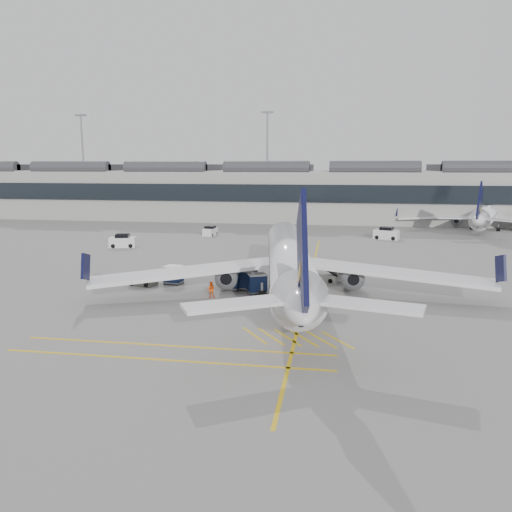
# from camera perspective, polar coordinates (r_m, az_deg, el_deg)

# --- Properties ---
(ground) EXTENTS (220.00, 220.00, 0.00)m
(ground) POSITION_cam_1_polar(r_m,az_deg,el_deg) (45.00, -7.58, -5.59)
(ground) COLOR gray
(ground) RESTS_ON ground
(terminal) EXTENTS (200.00, 20.45, 12.40)m
(terminal) POSITION_cam_1_polar(r_m,az_deg,el_deg) (114.18, 2.80, 7.29)
(terminal) COLOR #9E9E99
(terminal) RESTS_ON ground
(light_masts) EXTENTS (113.00, 0.60, 25.45)m
(light_masts) POSITION_cam_1_polar(r_m,az_deg,el_deg) (128.21, 2.80, 11.36)
(light_masts) COLOR slate
(light_masts) RESTS_ON ground
(apron_markings) EXTENTS (0.25, 60.00, 0.01)m
(apron_markings) POSITION_cam_1_polar(r_m,az_deg,el_deg) (52.91, 6.04, -3.12)
(apron_markings) COLOR gold
(apron_markings) RESTS_ON ground
(airliner_main) EXTENTS (37.41, 41.13, 10.97)m
(airliner_main) POSITION_cam_1_polar(r_m,az_deg,el_deg) (47.69, 3.85, -0.63)
(airliner_main) COLOR white
(airliner_main) RESTS_ON ground
(airliner_far) EXTENTS (31.38, 34.75, 9.68)m
(airliner_far) POSITION_cam_1_polar(r_m,az_deg,el_deg) (105.67, 24.88, 4.29)
(airliner_far) COLOR white
(airliner_far) RESTS_ON ground
(belt_loader) EXTENTS (5.19, 3.07, 2.06)m
(belt_loader) POSITION_cam_1_polar(r_m,az_deg,el_deg) (54.43, 7.19, -2.12)
(belt_loader) COLOR #BCBAB2
(belt_loader) RESTS_ON ground
(baggage_cart_a) EXTENTS (2.30, 2.14, 1.94)m
(baggage_cart_a) POSITION_cam_1_polar(r_m,az_deg,el_deg) (48.39, 0.12, -3.08)
(baggage_cart_a) COLOR gray
(baggage_cart_a) RESTS_ON ground
(baggage_cart_b) EXTENTS (2.20, 1.93, 2.03)m
(baggage_cart_b) POSITION_cam_1_polar(r_m,az_deg,el_deg) (49.92, -1.07, -2.61)
(baggage_cart_b) COLOR gray
(baggage_cart_b) RESTS_ON ground
(baggage_cart_c) EXTENTS (2.14, 1.94, 1.85)m
(baggage_cart_c) POSITION_cam_1_polar(r_m,az_deg,el_deg) (49.99, -2.63, -2.71)
(baggage_cart_c) COLOR gray
(baggage_cart_c) RESTS_ON ground
(baggage_cart_d) EXTENTS (2.07, 1.81, 1.92)m
(baggage_cart_d) POSITION_cam_1_polar(r_m,az_deg,el_deg) (52.93, -9.41, -2.06)
(baggage_cart_d) COLOR gray
(baggage_cart_d) RESTS_ON ground
(ramp_agent_a) EXTENTS (0.63, 0.67, 1.55)m
(ramp_agent_a) POSITION_cam_1_polar(r_m,az_deg,el_deg) (52.58, -2.28, -2.30)
(ramp_agent_a) COLOR orange
(ramp_agent_a) RESTS_ON ground
(ramp_agent_b) EXTENTS (0.84, 0.70, 1.55)m
(ramp_agent_b) POSITION_cam_1_polar(r_m,az_deg,el_deg) (47.14, -5.17, -3.83)
(ramp_agent_b) COLOR #EE4C0C
(ramp_agent_b) RESTS_ON ground
(pushback_tug) EXTENTS (2.98, 2.29, 1.47)m
(pushback_tug) POSITION_cam_1_polar(r_m,az_deg,el_deg) (53.10, -12.75, -2.56)
(pushback_tug) COLOR #5A5B4D
(pushback_tug) RESTS_ON ground
(safety_cone_nose) EXTENTS (0.33, 0.33, 0.46)m
(safety_cone_nose) POSITION_cam_1_polar(r_m,az_deg,el_deg) (60.63, 7.88, -1.20)
(safety_cone_nose) COLOR #F24C0A
(safety_cone_nose) RESTS_ON ground
(safety_cone_engine) EXTENTS (0.33, 0.33, 0.46)m
(safety_cone_engine) POSITION_cam_1_polar(r_m,az_deg,el_deg) (46.23, 8.65, -4.89)
(safety_cone_engine) COLOR #F24C0A
(safety_cone_engine) RESTS_ON ground
(service_van_left) EXTENTS (4.21, 2.76, 1.99)m
(service_van_left) POSITION_cam_1_polar(r_m,az_deg,el_deg) (78.11, -14.99, 1.63)
(service_van_left) COLOR silver
(service_van_left) RESTS_ON ground
(service_van_mid) EXTENTS (2.08, 3.54, 1.72)m
(service_van_mid) POSITION_cam_1_polar(r_m,az_deg,el_deg) (88.22, -5.25, 2.83)
(service_van_mid) COLOR silver
(service_van_mid) RESTS_ON ground
(service_van_right) EXTENTS (4.48, 3.21, 2.08)m
(service_van_right) POSITION_cam_1_polar(r_m,az_deg,el_deg) (86.40, 14.68, 2.49)
(service_van_right) COLOR silver
(service_van_right) RESTS_ON ground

